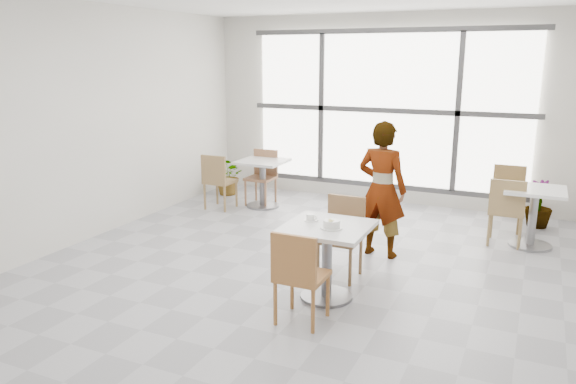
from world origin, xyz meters
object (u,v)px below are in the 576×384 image
at_px(plant_left, 229,176).
at_px(chair_far, 343,231).
at_px(chair_near, 298,272).
at_px(bg_chair_left_near, 217,178).
at_px(oatmeal_bowl, 332,224).
at_px(bg_table_left, 263,177).
at_px(bg_chair_right_far, 508,193).
at_px(main_table, 327,248).
at_px(person, 382,190).
at_px(bg_table_right, 534,209).
at_px(bg_chair_left_far, 263,173).
at_px(plant_right, 539,204).
at_px(bg_chair_right_near, 507,207).
at_px(coffee_cup, 311,218).

bearing_deg(plant_left, chair_far, -41.13).
xyz_separation_m(chair_near, bg_chair_left_near, (-2.67, 2.96, 0.00)).
bearing_deg(oatmeal_bowl, plant_left, 133.20).
distance_m(bg_table_left, plant_left, 1.00).
bearing_deg(bg_chair_right_far, main_table, -114.40).
bearing_deg(person, bg_table_right, -139.80).
height_order(main_table, bg_chair_right_far, bg_chair_right_far).
bearing_deg(bg_chair_right_far, person, -126.00).
xyz_separation_m(bg_chair_left_far, plant_right, (4.09, 0.47, -0.17)).
distance_m(bg_chair_left_far, bg_chair_right_far, 3.69).
bearing_deg(bg_chair_left_near, chair_near, 132.04).
xyz_separation_m(bg_chair_left_near, bg_chair_right_near, (4.19, 0.06, 0.00)).
xyz_separation_m(bg_chair_right_near, plant_left, (-4.51, 0.83, -0.16)).
bearing_deg(chair_far, plant_left, 138.87).
bearing_deg(bg_table_left, person, -30.85).
bearing_deg(chair_far, bg_chair_left_far, 132.99).
relative_size(main_table, coffee_cup, 5.03).
distance_m(chair_near, chair_far, 1.26).
bearing_deg(bg_chair_left_far, oatmeal_bowl, -52.83).
relative_size(chair_near, plant_right, 1.32).
bearing_deg(plant_left, bg_chair_left_near, -69.84).
bearing_deg(coffee_cup, bg_table_right, 50.57).
distance_m(bg_table_left, bg_table_right, 3.94).
bearing_deg(chair_near, bg_table_right, -120.13).
height_order(coffee_cup, bg_chair_right_far, bg_chair_right_far).
distance_m(oatmeal_bowl, coffee_cup, 0.31).
bearing_deg(person, bg_chair_left_far, -26.70).
xyz_separation_m(main_table, plant_right, (1.86, 3.43, -0.19)).
relative_size(person, bg_chair_left_far, 1.86).
bearing_deg(bg_table_right, person, -146.26).
relative_size(bg_table_right, bg_chair_left_near, 0.86).
bearing_deg(bg_table_left, plant_right, 9.35).
height_order(main_table, bg_chair_left_far, bg_chair_left_far).
bearing_deg(person, coffee_cup, 81.53).
bearing_deg(coffee_cup, bg_chair_left_near, 137.82).
height_order(main_table, chair_near, chair_near).
relative_size(chair_near, bg_table_left, 1.16).
relative_size(oatmeal_bowl, bg_chair_left_far, 0.24).
distance_m(bg_chair_right_near, bg_chair_right_far, 0.81).
bearing_deg(bg_table_right, chair_far, -134.65).
bearing_deg(bg_chair_right_far, oatmeal_bowl, -112.86).
xyz_separation_m(main_table, oatmeal_bowl, (0.07, -0.08, 0.27)).
bearing_deg(bg_table_left, bg_table_right, -3.92).
relative_size(chair_far, bg_chair_left_near, 1.00).
bearing_deg(person, bg_chair_left_near, -11.56).
bearing_deg(bg_chair_right_near, oatmeal_bowl, 60.09).
distance_m(bg_chair_left_far, plant_right, 4.12).
distance_m(bg_chair_left_near, bg_chair_right_near, 4.19).
bearing_deg(bg_chair_left_far, coffee_cup, -54.95).
relative_size(bg_chair_left_far, plant_left, 1.30).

